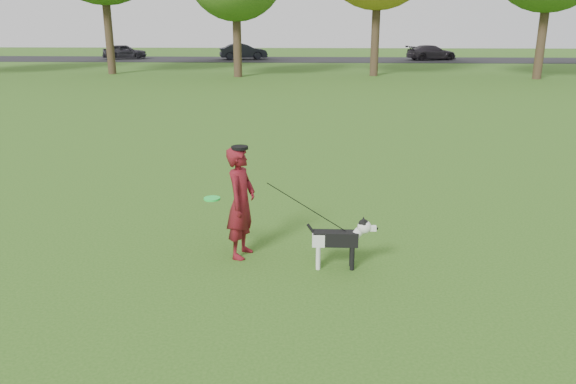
{
  "coord_description": "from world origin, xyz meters",
  "views": [
    {
      "loc": [
        0.42,
        -7.73,
        3.24
      ],
      "look_at": [
        0.09,
        -0.33,
        0.95
      ],
      "focal_mm": 35.0,
      "sensor_mm": 36.0,
      "label": 1
    }
  ],
  "objects_px": {
    "car_right": "(431,53)",
    "dog": "(341,237)",
    "car_left": "(125,52)",
    "man": "(241,203)",
    "car_mid": "(243,51)"
  },
  "relations": [
    {
      "from": "dog",
      "to": "car_left",
      "type": "relative_size",
      "value": 0.27
    },
    {
      "from": "car_left",
      "to": "car_right",
      "type": "relative_size",
      "value": 0.88
    },
    {
      "from": "car_mid",
      "to": "man",
      "type": "bearing_deg",
      "value": 173.11
    },
    {
      "from": "dog",
      "to": "car_right",
      "type": "relative_size",
      "value": 0.23
    },
    {
      "from": "car_right",
      "to": "dog",
      "type": "bearing_deg",
      "value": 151.72
    },
    {
      "from": "man",
      "to": "car_left",
      "type": "bearing_deg",
      "value": 34.61
    },
    {
      "from": "car_mid",
      "to": "car_left",
      "type": "bearing_deg",
      "value": 76.21
    },
    {
      "from": "car_mid",
      "to": "car_right",
      "type": "distance_m",
      "value": 15.5
    },
    {
      "from": "man",
      "to": "car_mid",
      "type": "bearing_deg",
      "value": 21.26
    },
    {
      "from": "dog",
      "to": "car_right",
      "type": "height_order",
      "value": "car_right"
    },
    {
      "from": "man",
      "to": "car_right",
      "type": "distance_m",
      "value": 41.73
    },
    {
      "from": "car_mid",
      "to": "dog",
      "type": "bearing_deg",
      "value": 174.95
    },
    {
      "from": "man",
      "to": "car_left",
      "type": "distance_m",
      "value": 43.01
    },
    {
      "from": "man",
      "to": "car_left",
      "type": "relative_size",
      "value": 0.44
    },
    {
      "from": "dog",
      "to": "car_right",
      "type": "distance_m",
      "value": 41.75
    }
  ]
}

